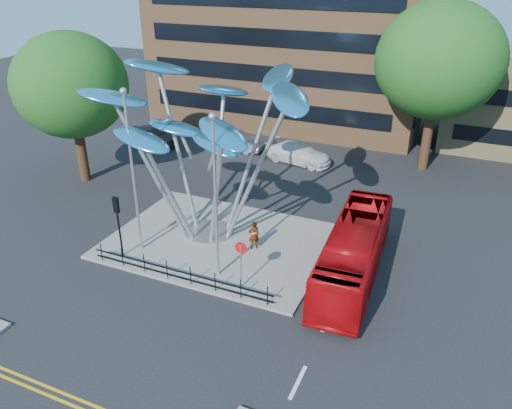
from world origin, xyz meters
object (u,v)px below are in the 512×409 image
at_px(tree_left, 71,86).
at_px(red_bus, 354,251).
at_px(parked_car_left, 152,135).
at_px(parked_car_mid, 234,140).
at_px(street_lamp_right, 215,184).
at_px(pedestrian, 254,235).
at_px(parked_car_right, 299,154).
at_px(traffic_light_island, 117,214).
at_px(leaf_sculpture, 204,119).
at_px(no_entry_sign_island, 241,257).
at_px(street_lamp_left, 131,159).
at_px(tree_right, 439,61).

distance_m(tree_left, red_bus, 21.70).
bearing_deg(parked_car_left, parked_car_mid, -70.00).
bearing_deg(street_lamp_right, pedestrian, 78.30).
bearing_deg(parked_car_mid, parked_car_right, -99.36).
xyz_separation_m(traffic_light_island, parked_car_right, (3.96, 16.87, -1.85)).
xyz_separation_m(leaf_sculpture, pedestrian, (3.19, -0.70, -5.90)).
xyz_separation_m(red_bus, parked_car_mid, (-13.56, 14.21, -0.60)).
distance_m(no_entry_sign_island, pedestrian, 3.67).
xyz_separation_m(red_bus, parked_car_right, (-7.64, 13.54, -0.64)).
bearing_deg(tree_left, street_lamp_left, -34.38).
bearing_deg(tree_right, leaf_sculpture, -123.31).
distance_m(street_lamp_right, pedestrian, 5.12).
relative_size(tree_right, tree_left, 1.17).
bearing_deg(street_lamp_right, parked_car_left, 133.23).
bearing_deg(red_bus, parked_car_mid, 130.54).
xyz_separation_m(leaf_sculpture, parked_car_right, (1.02, 12.69, -6.11)).
bearing_deg(traffic_light_island, leaf_sculpture, 54.96).
relative_size(traffic_light_island, red_bus, 0.34).
relative_size(traffic_light_island, no_entry_sign_island, 1.40).
bearing_deg(leaf_sculpture, street_lamp_right, -55.09).
xyz_separation_m(traffic_light_island, red_bus, (11.60, 3.34, -1.21)).
height_order(tree_left, parked_car_left, tree_left).
xyz_separation_m(street_lamp_right, parked_car_mid, (-7.46, 17.05, -4.30)).
distance_m(tree_right, traffic_light_island, 24.06).
bearing_deg(pedestrian, tree_right, -153.45).
distance_m(tree_right, parked_car_right, 11.90).
distance_m(red_bus, parked_car_right, 15.56).
xyz_separation_m(street_lamp_right, pedestrian, (0.62, 2.98, -4.12)).
height_order(leaf_sculpture, street_lamp_right, leaf_sculpture).
height_order(leaf_sculpture, parked_car_left, leaf_sculpture).
height_order(red_bus, parked_car_mid, red_bus).
xyz_separation_m(tree_right, no_entry_sign_island, (-6.00, -19.48, -6.22)).
height_order(street_lamp_left, no_entry_sign_island, street_lamp_left).
distance_m(parked_car_left, parked_car_mid, 7.17).
relative_size(tree_left, street_lamp_right, 1.24).
xyz_separation_m(no_entry_sign_island, parked_car_left, (-15.92, 15.82, -0.99)).
distance_m(street_lamp_right, no_entry_sign_island, 3.64).
distance_m(no_entry_sign_island, red_bus, 5.69).
bearing_deg(tree_right, tree_left, -151.39).
bearing_deg(street_lamp_right, street_lamp_left, 174.29).
bearing_deg(tree_right, parked_car_mid, -172.57).
xyz_separation_m(no_entry_sign_island, parked_car_right, (-3.04, 16.86, -1.05)).
distance_m(no_entry_sign_island, parked_car_right, 17.16).
distance_m(parked_car_mid, parked_car_right, 5.95).
bearing_deg(tree_left, parked_car_mid, 54.98).
xyz_separation_m(leaf_sculpture, street_lamp_left, (-2.43, -3.18, -1.52)).
xyz_separation_m(leaf_sculpture, parked_car_left, (-11.85, 11.65, -6.05)).
xyz_separation_m(pedestrian, parked_car_right, (-2.16, 13.40, -0.21)).
bearing_deg(red_bus, parked_car_right, 116.34).
height_order(leaf_sculpture, parked_car_right, leaf_sculpture).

